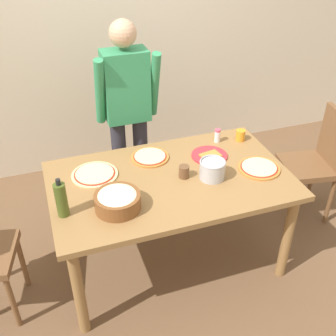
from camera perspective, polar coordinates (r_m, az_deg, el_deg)
ground at (r=3.26m, az=0.29°, el=-12.35°), size 8.00×8.00×0.00m
wall_back at (r=3.94m, az=-7.71°, el=18.16°), size 5.60×0.10×2.60m
dining_table at (r=2.81m, az=0.33°, el=-2.92°), size 1.60×0.96×0.76m
person_cook at (r=3.27m, az=-5.62°, el=8.16°), size 0.49×0.25×1.62m
chair_wooden_right at (r=3.57m, az=19.87°, el=1.20°), size 0.46×0.46×0.95m
pizza_raw_on_board at (r=2.82m, az=-10.07°, el=-0.85°), size 0.31×0.31×0.02m
pizza_cooked_on_tray at (r=2.96m, az=-2.51°, el=1.55°), size 0.27×0.27×0.02m
pizza_second_cooked at (r=2.91m, az=12.44°, el=0.03°), size 0.29×0.29×0.02m
plate_with_slice at (r=2.99m, az=5.75°, el=1.73°), size 0.26×0.26×0.02m
popcorn_bowl at (r=2.49m, az=-6.98°, el=-4.40°), size 0.28×0.28×0.11m
olive_oil_bottle at (r=2.47m, az=-14.49°, el=-4.23°), size 0.07×0.07×0.26m
steel_pot at (r=2.74m, az=6.13°, el=-0.18°), size 0.17×0.17×0.13m
cup_orange at (r=3.21m, az=9.96°, el=4.47°), size 0.07×0.07×0.08m
cup_small_brown at (r=2.75m, az=2.22°, el=-0.51°), size 0.07×0.07×0.08m
salt_shaker at (r=3.16m, az=6.83°, el=4.45°), size 0.04×0.04×0.11m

